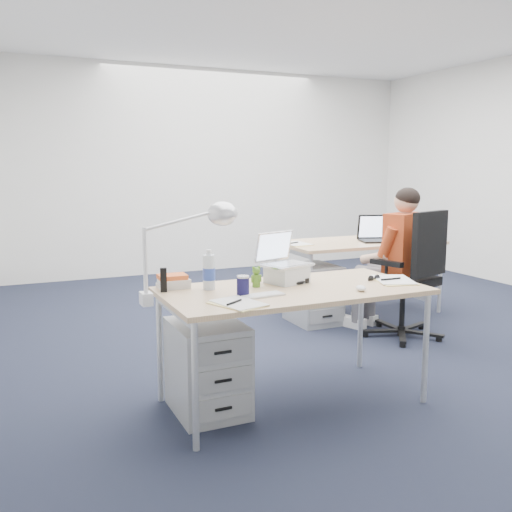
# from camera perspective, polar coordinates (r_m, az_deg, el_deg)

# --- Properties ---
(floor) EXTENTS (7.00, 7.00, 0.00)m
(floor) POSITION_cam_1_polar(r_m,az_deg,el_deg) (5.17, 9.42, -7.64)
(floor) COLOR black
(floor) RESTS_ON ground
(room) EXTENTS (6.02, 7.02, 2.80)m
(room) POSITION_cam_1_polar(r_m,az_deg,el_deg) (4.97, 9.94, 11.67)
(room) COLOR silver
(room) RESTS_ON ground
(desk_near) EXTENTS (1.60, 0.80, 0.73)m
(desk_near) POSITION_cam_1_polar(r_m,az_deg,el_deg) (3.51, 3.72, -3.97)
(desk_near) COLOR tan
(desk_near) RESTS_ON ground
(desk_far) EXTENTS (1.60, 0.80, 0.73)m
(desk_far) POSITION_cam_1_polar(r_m,az_deg,el_deg) (5.79, 10.25, 1.04)
(desk_far) COLOR tan
(desk_far) RESTS_ON ground
(office_chair) EXTENTS (0.88, 0.88, 1.10)m
(office_chair) POSITION_cam_1_polar(r_m,az_deg,el_deg) (5.10, 14.78, -4.43)
(office_chair) COLOR black
(office_chair) RESTS_ON ground
(seated_person) EXTENTS (0.55, 0.75, 1.28)m
(seated_person) POSITION_cam_1_polar(r_m,az_deg,el_deg) (5.13, 13.30, -0.45)
(seated_person) COLOR #B23D19
(seated_person) RESTS_ON ground
(drawer_pedestal_near) EXTENTS (0.40, 0.50, 0.55)m
(drawer_pedestal_near) POSITION_cam_1_polar(r_m,az_deg,el_deg) (3.49, -4.88, -11.05)
(drawer_pedestal_near) COLOR #A0A4A6
(drawer_pedestal_near) RESTS_ON ground
(drawer_pedestal_far) EXTENTS (0.40, 0.50, 0.55)m
(drawer_pedestal_far) POSITION_cam_1_polar(r_m,az_deg,el_deg) (5.43, 5.74, -3.77)
(drawer_pedestal_far) COLOR #A0A4A6
(drawer_pedestal_far) RESTS_ON ground
(silver_laptop) EXTENTS (0.36, 0.31, 0.32)m
(silver_laptop) POSITION_cam_1_polar(r_m,az_deg,el_deg) (3.63, 3.12, -0.22)
(silver_laptop) COLOR silver
(silver_laptop) RESTS_ON desk_near
(wireless_keyboard) EXTENTS (0.26, 0.12, 0.01)m
(wireless_keyboard) POSITION_cam_1_polar(r_m,az_deg,el_deg) (3.28, 0.69, -3.92)
(wireless_keyboard) COLOR white
(wireless_keyboard) RESTS_ON desk_near
(computer_mouse) EXTENTS (0.09, 0.11, 0.03)m
(computer_mouse) POSITION_cam_1_polar(r_m,az_deg,el_deg) (3.47, 10.45, -3.19)
(computer_mouse) COLOR white
(computer_mouse) RESTS_ON desk_near
(headphones) EXTENTS (0.26, 0.23, 0.04)m
(headphones) POSITION_cam_1_polar(r_m,az_deg,el_deg) (3.65, 3.66, -2.42)
(headphones) COLOR black
(headphones) RESTS_ON desk_near
(can_koozie) EXTENTS (0.09, 0.09, 0.12)m
(can_koozie) POSITION_cam_1_polar(r_m,az_deg,el_deg) (3.27, -1.31, -2.99)
(can_koozie) COLOR #16133C
(can_koozie) RESTS_ON desk_near
(water_bottle) EXTENTS (0.09, 0.09, 0.24)m
(water_bottle) POSITION_cam_1_polar(r_m,az_deg,el_deg) (3.45, -4.73, -1.37)
(water_bottle) COLOR silver
(water_bottle) RESTS_ON desk_near
(bear_figurine) EXTENTS (0.07, 0.06, 0.13)m
(bear_figurine) POSITION_cam_1_polar(r_m,az_deg,el_deg) (3.51, 0.03, -2.06)
(bear_figurine) COLOR #37731E
(bear_figurine) RESTS_ON desk_near
(book_stack) EXTENTS (0.19, 0.14, 0.08)m
(book_stack) POSITION_cam_1_polar(r_m,az_deg,el_deg) (3.53, -8.28, -2.51)
(book_stack) COLOR silver
(book_stack) RESTS_ON desk_near
(cordless_phone) EXTENTS (0.04, 0.03, 0.15)m
(cordless_phone) POSITION_cam_1_polar(r_m,az_deg,el_deg) (3.42, -9.23, -2.38)
(cordless_phone) COLOR black
(cordless_phone) RESTS_ON desk_near
(papers_left) EXTENTS (0.28, 0.34, 0.01)m
(papers_left) POSITION_cam_1_polar(r_m,az_deg,el_deg) (3.08, -1.86, -4.79)
(papers_left) COLOR #F6E48E
(papers_left) RESTS_ON desk_near
(papers_right) EXTENTS (0.31, 0.37, 0.01)m
(papers_right) POSITION_cam_1_polar(r_m,az_deg,el_deg) (3.81, 13.57, -2.39)
(papers_right) COLOR #F6E48E
(papers_right) RESTS_ON desk_near
(sunglasses) EXTENTS (0.11, 0.06, 0.02)m
(sunglasses) POSITION_cam_1_polar(r_m,az_deg,el_deg) (3.81, 11.71, -2.22)
(sunglasses) COLOR black
(sunglasses) RESTS_ON desk_near
(desk_lamp) EXTENTS (0.53, 0.29, 0.57)m
(desk_lamp) POSITION_cam_1_polar(r_m,az_deg,el_deg) (3.12, -8.02, 0.51)
(desk_lamp) COLOR silver
(desk_lamp) RESTS_ON desk_near
(dark_laptop) EXTENTS (0.47, 0.47, 0.28)m
(dark_laptop) POSITION_cam_1_polar(r_m,az_deg,el_deg) (5.75, 12.33, 2.77)
(dark_laptop) COLOR black
(dark_laptop) RESTS_ON desk_far
(far_cup) EXTENTS (0.08, 0.08, 0.09)m
(far_cup) POSITION_cam_1_polar(r_m,az_deg,el_deg) (6.18, 14.90, 2.21)
(far_cup) COLOR white
(far_cup) RESTS_ON desk_far
(far_papers) EXTENTS (0.25, 0.33, 0.01)m
(far_papers) POSITION_cam_1_polar(r_m,az_deg,el_deg) (5.45, 3.94, 1.21)
(far_papers) COLOR white
(far_papers) RESTS_ON desk_far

